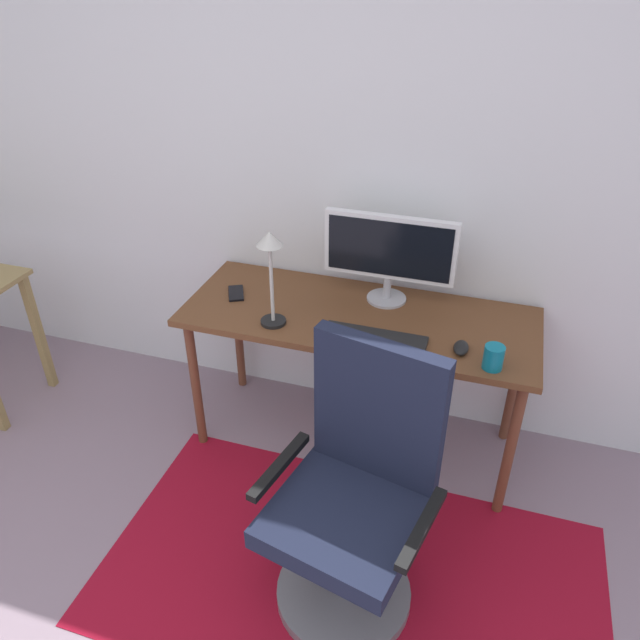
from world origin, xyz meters
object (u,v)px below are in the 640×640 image
at_px(desk_lamp, 270,259).
at_px(office_chair, 355,506).
at_px(monitor, 390,251).
at_px(computer_mouse, 461,348).
at_px(coffee_cup, 493,357).
at_px(keyboard, 374,338).
at_px(desk, 358,328).
at_px(cell_phone, 236,293).

bearing_deg(desk_lamp, office_chair, -48.64).
bearing_deg(monitor, computer_mouse, -40.13).
relative_size(computer_mouse, coffee_cup, 1.06).
xyz_separation_m(computer_mouse, coffee_cup, (0.13, -0.08, 0.03)).
bearing_deg(coffee_cup, monitor, 141.99).
height_order(desk_lamp, office_chair, desk_lamp).
height_order(keyboard, desk_lamp, desk_lamp).
relative_size(keyboard, coffee_cup, 4.39).
relative_size(keyboard, desk_lamp, 1.01).
xyz_separation_m(keyboard, computer_mouse, (0.35, 0.03, 0.01)).
height_order(desk, monitor, monitor).
relative_size(keyboard, computer_mouse, 4.13).
bearing_deg(desk, computer_mouse, -18.25).
xyz_separation_m(desk, coffee_cup, (0.59, -0.23, 0.12)).
height_order(cell_phone, desk_lamp, desk_lamp).
bearing_deg(office_chair, desk, 116.56).
relative_size(desk, office_chair, 1.49).
xyz_separation_m(desk, cell_phone, (-0.59, 0.00, 0.08)).
distance_m(coffee_cup, office_chair, 0.76).
bearing_deg(monitor, cell_phone, -166.61).
distance_m(cell_phone, office_chair, 1.16).
relative_size(desk, desk_lamp, 3.66).
height_order(computer_mouse, coffee_cup, coffee_cup).
relative_size(coffee_cup, cell_phone, 0.70).
bearing_deg(monitor, desk, -118.65).
height_order(keyboard, computer_mouse, computer_mouse).
distance_m(keyboard, desk_lamp, 0.53).
height_order(monitor, cell_phone, monitor).
distance_m(keyboard, coffee_cup, 0.48).
bearing_deg(keyboard, cell_phone, 165.77).
distance_m(desk, desk_lamp, 0.54).
bearing_deg(monitor, keyboard, -86.06).
distance_m(computer_mouse, desk_lamp, 0.84).
height_order(monitor, computer_mouse, monitor).
bearing_deg(desk_lamp, coffee_cup, -2.97).
xyz_separation_m(desk_lamp, office_chair, (0.53, -0.60, -0.61)).
distance_m(monitor, office_chair, 1.10).
height_order(computer_mouse, office_chair, office_chair).
bearing_deg(office_chair, desk_lamp, 143.65).
relative_size(desk, cell_phone, 11.12).
distance_m(computer_mouse, cell_phone, 1.06).
distance_m(computer_mouse, office_chair, 0.76).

